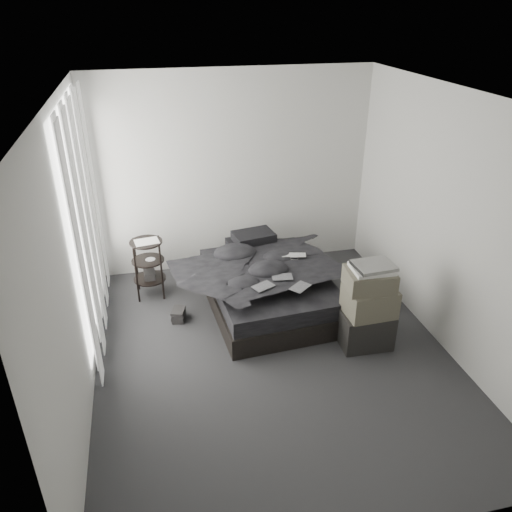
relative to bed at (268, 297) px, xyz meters
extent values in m
cube|color=#2A2A2D|center=(-0.18, -0.91, -0.12)|extent=(3.60, 4.20, 0.01)
cube|color=white|center=(-0.18, -0.91, 2.48)|extent=(3.60, 4.20, 0.01)
cube|color=beige|center=(-0.18, 1.19, 1.18)|extent=(3.60, 0.01, 2.60)
cube|color=beige|center=(-0.18, -3.01, 1.18)|extent=(3.60, 0.01, 2.60)
cube|color=beige|center=(-1.98, -0.91, 1.18)|extent=(0.01, 4.20, 2.60)
cube|color=beige|center=(1.62, -0.91, 1.18)|extent=(0.01, 4.20, 2.60)
cube|color=white|center=(-1.96, -0.01, 1.23)|extent=(0.02, 2.00, 2.30)
cube|color=white|center=(-1.91, -0.01, 1.16)|extent=(0.06, 2.12, 2.48)
cube|color=black|center=(0.00, 0.00, 0.00)|extent=(1.47, 1.87, 0.24)
cube|color=black|center=(0.00, 0.00, 0.22)|extent=(1.41, 1.81, 0.19)
imported|color=black|center=(0.00, -0.04, 0.42)|extent=(1.41, 1.61, 0.21)
cube|color=black|center=(-0.09, 0.69, 0.37)|extent=(0.56, 0.40, 0.12)
cube|color=black|center=(-0.03, 0.68, 0.49)|extent=(0.55, 0.43, 0.11)
imported|color=silver|center=(0.33, 0.07, 0.53)|extent=(0.32, 0.25, 0.02)
cube|color=black|center=(-0.18, -0.49, 0.52)|extent=(0.27, 0.23, 0.01)
cube|color=black|center=(0.07, -0.34, 0.53)|extent=(0.24, 0.18, 0.01)
cube|color=black|center=(0.20, -0.59, 0.53)|extent=(0.27, 0.26, 0.01)
cylinder|color=black|center=(-1.37, 0.58, 0.24)|extent=(0.40, 0.40, 0.72)
cube|color=white|center=(-1.36, 0.57, 0.61)|extent=(0.31, 0.25, 0.01)
cube|color=black|center=(-1.08, -0.06, -0.05)|extent=(0.19, 0.23, 0.14)
cube|color=black|center=(0.82, -0.94, 0.07)|extent=(0.54, 0.43, 0.39)
cube|color=#534F41|center=(0.83, -0.96, 0.42)|extent=(0.51, 0.41, 0.30)
cube|color=#534F41|center=(0.81, -0.94, 0.67)|extent=(0.50, 0.42, 0.21)
cube|color=silver|center=(0.82, -0.94, 0.79)|extent=(0.41, 0.34, 0.04)
cube|color=silver|center=(0.83, -0.96, 0.83)|extent=(0.41, 0.34, 0.04)
camera|label=1|loc=(-1.28, -4.92, 3.20)|focal=35.00mm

